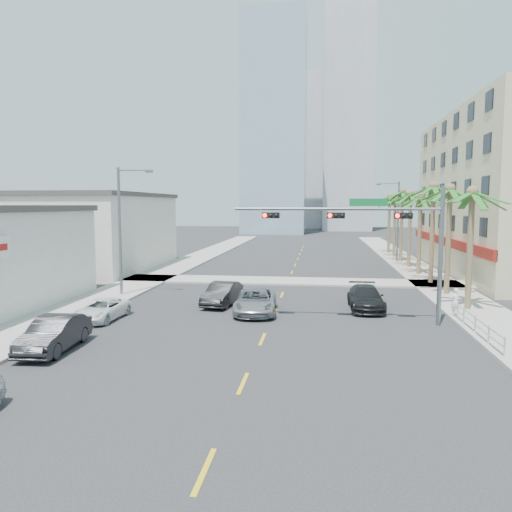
{
  "coord_description": "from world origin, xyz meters",
  "views": [
    {
      "loc": [
        2.73,
        -19.2,
        6.41
      ],
      "look_at": [
        -0.96,
        8.96,
        3.5
      ],
      "focal_mm": 35.0,
      "sensor_mm": 36.0,
      "label": 1
    }
  ],
  "objects_px": {
    "car_parked_mid": "(54,334)",
    "car_lane_left": "(222,294)",
    "traffic_signal_mast": "(379,230)",
    "car_parked_far": "(102,310)",
    "car_lane_right": "(366,298)",
    "pedestrian": "(455,302)",
    "car_lane_center": "(255,301)"
  },
  "relations": [
    {
      "from": "traffic_signal_mast",
      "to": "car_parked_mid",
      "type": "bearing_deg",
      "value": -154.51
    },
    {
      "from": "car_parked_mid",
      "to": "car_lane_right",
      "type": "bearing_deg",
      "value": 33.56
    },
    {
      "from": "car_lane_left",
      "to": "car_lane_right",
      "type": "relative_size",
      "value": 0.9
    },
    {
      "from": "car_parked_mid",
      "to": "car_lane_left",
      "type": "distance_m",
      "value": 12.14
    },
    {
      "from": "car_lane_left",
      "to": "traffic_signal_mast",
      "type": "bearing_deg",
      "value": -14.92
    },
    {
      "from": "traffic_signal_mast",
      "to": "car_lane_right",
      "type": "relative_size",
      "value": 2.25
    },
    {
      "from": "traffic_signal_mast",
      "to": "car_parked_far",
      "type": "xyz_separation_m",
      "value": [
        -15.18,
        -1.1,
        -4.48
      ]
    },
    {
      "from": "car_parked_mid",
      "to": "car_lane_left",
      "type": "height_order",
      "value": "car_parked_mid"
    },
    {
      "from": "car_lane_right",
      "to": "pedestrian",
      "type": "bearing_deg",
      "value": -22.77
    },
    {
      "from": "car_lane_left",
      "to": "car_parked_mid",
      "type": "bearing_deg",
      "value": -108.45
    },
    {
      "from": "car_parked_mid",
      "to": "car_lane_right",
      "type": "distance_m",
      "value": 17.94
    },
    {
      "from": "car_parked_far",
      "to": "car_parked_mid",
      "type": "bearing_deg",
      "value": -82.6
    },
    {
      "from": "car_parked_far",
      "to": "car_lane_center",
      "type": "xyz_separation_m",
      "value": [
        8.31,
        2.84,
        0.13
      ]
    },
    {
      "from": "car_lane_center",
      "to": "car_parked_far",
      "type": "bearing_deg",
      "value": -165.04
    },
    {
      "from": "pedestrian",
      "to": "car_lane_center",
      "type": "bearing_deg",
      "value": -31.08
    },
    {
      "from": "car_parked_far",
      "to": "car_lane_right",
      "type": "xyz_separation_m",
      "value": [
        14.9,
        4.82,
        0.14
      ]
    },
    {
      "from": "car_lane_center",
      "to": "car_lane_left",
      "type": "bearing_deg",
      "value": 134.58
    },
    {
      "from": "car_lane_right",
      "to": "car_lane_left",
      "type": "bearing_deg",
      "value": 177.42
    },
    {
      "from": "car_lane_right",
      "to": "car_parked_far",
      "type": "bearing_deg",
      "value": -163.56
    },
    {
      "from": "car_lane_right",
      "to": "pedestrian",
      "type": "relative_size",
      "value": 3.11
    },
    {
      "from": "pedestrian",
      "to": "car_lane_right",
      "type": "bearing_deg",
      "value": -52.94
    },
    {
      "from": "car_lane_left",
      "to": "pedestrian",
      "type": "xyz_separation_m",
      "value": [
        13.82,
        -2.04,
        0.22
      ]
    },
    {
      "from": "car_lane_left",
      "to": "pedestrian",
      "type": "distance_m",
      "value": 13.97
    },
    {
      "from": "car_lane_right",
      "to": "car_parked_mid",
      "type": "bearing_deg",
      "value": -144.81
    },
    {
      "from": "traffic_signal_mast",
      "to": "car_parked_far",
      "type": "relative_size",
      "value": 2.65
    },
    {
      "from": "car_lane_center",
      "to": "pedestrian",
      "type": "xyz_separation_m",
      "value": [
        11.39,
        0.12,
        0.23
      ]
    },
    {
      "from": "traffic_signal_mast",
      "to": "pedestrian",
      "type": "bearing_deg",
      "value": 22.31
    },
    {
      "from": "car_parked_far",
      "to": "car_lane_center",
      "type": "distance_m",
      "value": 8.79
    },
    {
      "from": "car_parked_mid",
      "to": "car_lane_left",
      "type": "relative_size",
      "value": 1.03
    },
    {
      "from": "car_parked_mid",
      "to": "car_lane_left",
      "type": "bearing_deg",
      "value": 60.64
    },
    {
      "from": "car_lane_right",
      "to": "traffic_signal_mast",
      "type": "bearing_deg",
      "value": -87.11
    },
    {
      "from": "car_parked_mid",
      "to": "car_parked_far",
      "type": "height_order",
      "value": "car_parked_mid"
    }
  ]
}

